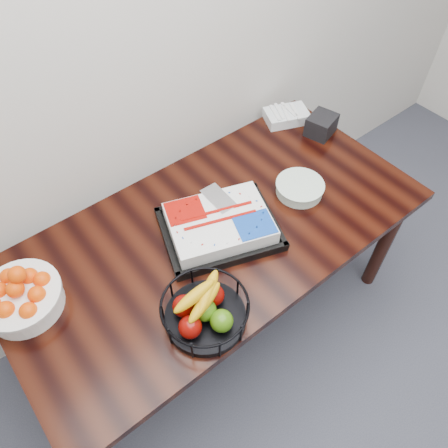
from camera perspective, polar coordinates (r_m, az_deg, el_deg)
table at (r=1.90m, az=-0.94°, el=-2.29°), size 1.80×0.90×0.75m
cake_tray at (r=1.79m, az=-0.61°, el=-0.14°), size 0.56×0.50×0.10m
tangerine_bowl at (r=1.72m, az=-25.19°, el=-8.34°), size 0.30×0.30×0.19m
fruit_basket at (r=1.55m, az=-2.49°, el=-11.15°), size 0.31×0.31×0.17m
plate_stack at (r=1.98m, az=9.85°, el=4.65°), size 0.22×0.22×0.05m
fork_bag at (r=2.36m, az=8.17°, el=13.85°), size 0.26×0.22×0.06m
napkin_box at (r=2.30m, az=12.59°, el=12.51°), size 0.17×0.16×0.10m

